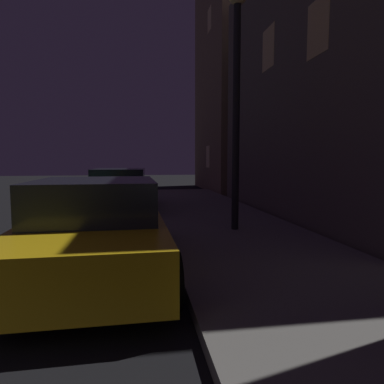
# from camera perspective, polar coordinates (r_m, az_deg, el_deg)

# --- Properties ---
(car_yellow_cab) EXTENTS (2.14, 4.27, 1.43)m
(car_yellow_cab) POSITION_cam_1_polar(r_m,az_deg,el_deg) (5.19, -15.50, -6.04)
(car_yellow_cab) COLOR gold
(car_yellow_cab) RESTS_ON ground
(car_green) EXTENTS (2.19, 4.26, 1.43)m
(car_green) POSITION_cam_1_polar(r_m,az_deg,el_deg) (11.43, -11.93, 0.21)
(car_green) COLOR #19592D
(car_green) RESTS_ON ground
(street_lamp) EXTENTS (0.44, 0.44, 5.30)m
(street_lamp) POSITION_cam_1_polar(r_m,az_deg,el_deg) (7.96, 7.45, 19.60)
(street_lamp) COLOR black
(street_lamp) RESTS_ON sidewalk
(building_far) EXTENTS (6.96, 7.41, 13.38)m
(building_far) POSITION_cam_1_polar(r_m,az_deg,el_deg) (21.33, 12.04, 18.71)
(building_far) COLOR #8C7259
(building_far) RESTS_ON ground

